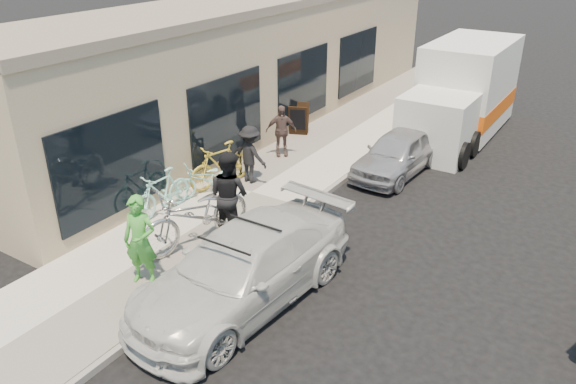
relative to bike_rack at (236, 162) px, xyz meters
The scene contains 17 objects.
ground 4.39m from the bike_rack, 50.91° to the right, with size 120.00×120.00×0.00m, color black.
sidewalk 1.01m from the bike_rack, 26.48° to the right, with size 3.00×34.00×0.15m, color #BAB3A8.
curb 2.39m from the bike_rack, ahead, with size 0.12×34.00×0.13m, color gray.
storefront 5.46m from the bike_rack, 118.46° to the left, with size 3.60×20.00×4.22m.
bike_rack is the anchor object (origin of this frame).
sandwich_board 4.02m from the bike_rack, 97.48° to the left, with size 0.78×0.79×0.98m.
sedan_white 5.07m from the bike_rack, 51.48° to the right, with size 2.45×5.01×1.44m.
sedan_silver 4.43m from the bike_rack, 43.08° to the left, with size 1.41×3.50×1.19m, color #A3A3A8.
moving_truck 8.12m from the bike_rack, 62.90° to the left, with size 2.28×6.00×2.94m.
tandem_bike 3.32m from the bike_rack, 67.20° to the right, with size 0.91×2.60×1.37m, color #B6B6B8.
woman_rider 4.85m from the bike_rack, 74.07° to the right, with size 0.65×0.43×1.78m, color green.
man_standing 2.89m from the bike_rack, 55.68° to the right, with size 0.94×0.73×1.93m, color black.
cruiser_bike_a 2.42m from the bike_rack, 98.39° to the right, with size 0.49×1.74×1.05m, color #9BE7D9.
cruiser_bike_b 1.10m from the bike_rack, 96.75° to the right, with size 0.57×1.63×0.86m, color #9BE7D9.
cruiser_bike_c 0.49m from the bike_rack, 110.42° to the right, with size 0.54×1.90×1.14m, color gold.
bystander_a 0.45m from the bike_rack, 22.80° to the left, with size 0.99×0.57×1.53m, color black.
bystander_b 2.15m from the bike_rack, 89.96° to the left, with size 0.89×0.37×1.51m, color brown.
Camera 1 is at (5.65, -7.36, 6.28)m, focal length 35.00 mm.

